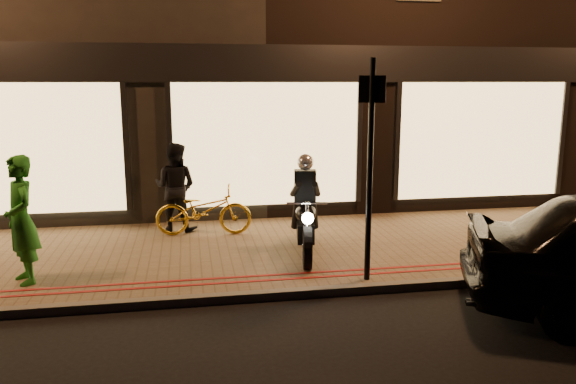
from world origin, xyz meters
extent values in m
plane|color=black|center=(0.00, 0.00, 0.00)|extent=(90.00, 90.00, 0.00)
cube|color=brown|center=(0.00, 2.00, 0.06)|extent=(50.00, 4.00, 0.12)
cube|color=#59544C|center=(0.00, 0.05, 0.06)|extent=(50.00, 0.14, 0.12)
cube|color=maroon|center=(0.00, 0.45, 0.12)|extent=(50.00, 0.06, 0.01)
cube|color=maroon|center=(0.00, 0.65, 0.12)|extent=(50.00, 0.06, 0.01)
cube|color=black|center=(-6.00, 9.00, 4.25)|extent=(12.00, 10.00, 8.50)
cube|color=black|center=(6.00, 9.00, 4.25)|extent=(12.00, 10.00, 8.50)
cube|color=black|center=(0.00, 3.95, 3.15)|extent=(48.00, 0.12, 0.70)
cube|color=#FFD17F|center=(-4.50, 3.94, 1.61)|extent=(3.60, 0.06, 2.38)
cube|color=#FFD17F|center=(0.00, 3.94, 1.61)|extent=(3.60, 0.06, 2.38)
cube|color=#FFD17F|center=(4.50, 3.94, 1.61)|extent=(3.60, 0.06, 2.38)
cylinder|color=black|center=(0.14, 0.85, 0.44)|extent=(0.22, 0.65, 0.64)
cylinder|color=black|center=(0.36, 2.13, 0.44)|extent=(0.22, 0.65, 0.64)
cylinder|color=silver|center=(0.14, 0.85, 0.44)|extent=(0.16, 0.16, 0.14)
cylinder|color=silver|center=(0.36, 2.13, 0.44)|extent=(0.16, 0.16, 0.14)
cube|color=black|center=(0.26, 1.54, 0.52)|extent=(0.37, 0.73, 0.30)
ellipsoid|color=black|center=(0.24, 1.41, 0.82)|extent=(0.40, 0.55, 0.29)
cube|color=black|center=(0.31, 1.83, 0.82)|extent=(0.31, 0.58, 0.09)
cylinder|color=silver|center=(0.17, 1.00, 1.07)|extent=(0.60, 0.13, 0.03)
cylinder|color=silver|center=(0.15, 0.90, 0.74)|extent=(0.10, 0.33, 0.71)
sphere|color=white|center=(0.13, 0.76, 0.90)|extent=(0.20, 0.20, 0.17)
cylinder|color=silver|center=(0.45, 1.96, 0.40)|extent=(0.16, 0.55, 0.07)
cube|color=black|center=(0.29, 1.71, 1.17)|extent=(0.37, 0.27, 0.55)
sphere|color=#BBBEC2|center=(0.28, 1.65, 1.58)|extent=(0.30, 0.30, 0.26)
cylinder|color=black|center=(0.07, 1.42, 1.20)|extent=(0.10, 0.60, 0.34)
cylinder|color=black|center=(0.39, 1.36, 1.20)|extent=(0.27, 0.60, 0.34)
cylinder|color=black|center=(0.14, 1.69, 0.72)|extent=(0.16, 0.28, 0.46)
cylinder|color=black|center=(0.42, 1.64, 0.72)|extent=(0.23, 0.29, 0.46)
cylinder|color=black|center=(0.86, 0.26, 1.62)|extent=(0.10, 0.10, 3.00)
cube|color=black|center=(0.86, 0.26, 2.72)|extent=(0.34, 0.15, 0.35)
imported|color=gold|center=(-1.28, 2.99, 0.56)|extent=(1.73, 0.72, 0.89)
imported|color=#21741F|center=(-3.76, 0.99, 0.99)|extent=(0.68, 0.76, 1.75)
imported|color=black|center=(-1.77, 3.41, 0.93)|extent=(0.96, 0.87, 1.61)
camera|label=1|loc=(-1.52, -6.84, 2.82)|focal=35.00mm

